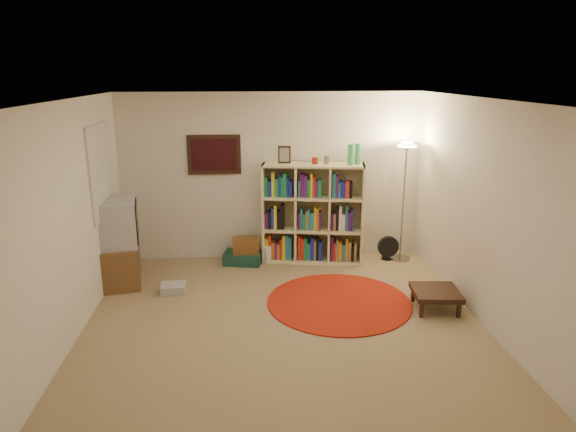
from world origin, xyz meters
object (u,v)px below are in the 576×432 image
at_px(bookshelf, 311,215).
at_px(floor_lamp, 406,163).
at_px(floor_fan, 388,248).
at_px(side_table, 436,293).
at_px(tv_stand, 117,244).
at_px(suitcase, 243,258).

xyz_separation_m(bookshelf, floor_lamp, (1.37, -0.09, 0.78)).
relative_size(floor_lamp, floor_fan, 4.86).
xyz_separation_m(bookshelf, side_table, (1.28, -1.80, -0.51)).
bearing_deg(tv_stand, side_table, -26.32).
height_order(bookshelf, floor_fan, bookshelf).
bearing_deg(floor_fan, side_table, -92.43).
xyz_separation_m(bookshelf, floor_fan, (1.17, -0.08, -0.53)).
height_order(bookshelf, side_table, bookshelf).
height_order(suitcase, side_table, side_table).
distance_m(floor_lamp, side_table, 2.14).
bearing_deg(floor_fan, suitcase, 173.22).
relative_size(floor_lamp, tv_stand, 1.55).
xyz_separation_m(tv_stand, suitcase, (1.67, 0.60, -0.47)).
xyz_separation_m(floor_fan, side_table, (0.11, -1.72, 0.02)).
relative_size(bookshelf, suitcase, 2.92).
bearing_deg(suitcase, side_table, -24.88).
bearing_deg(floor_lamp, suitcase, 179.07).
bearing_deg(suitcase, tv_stand, -148.04).
relative_size(tv_stand, suitcase, 1.91).
bearing_deg(side_table, bookshelf, 125.46).
distance_m(bookshelf, tv_stand, 2.78).
distance_m(bookshelf, floor_lamp, 1.57).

